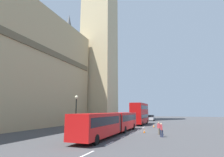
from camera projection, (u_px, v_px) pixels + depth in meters
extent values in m
plane|color=#424244|center=(136.00, 131.00, 28.39)|extent=(160.00, 160.00, 0.00)
cube|color=silver|center=(87.00, 154.00, 13.33)|extent=(2.20, 0.16, 0.01)
cube|color=silver|center=(109.00, 143.00, 17.58)|extent=(2.20, 0.16, 0.01)
cube|color=silver|center=(123.00, 137.00, 21.82)|extent=(2.20, 0.16, 0.01)
cube|color=silver|center=(132.00, 133.00, 26.07)|extent=(2.20, 0.16, 0.01)
cube|color=silver|center=(139.00, 130.00, 30.31)|extent=(2.20, 0.16, 0.01)
cube|color=silver|center=(144.00, 127.00, 34.55)|extent=(2.20, 0.16, 0.01)
cube|color=#C6B284|center=(100.00, 38.00, 57.67)|extent=(9.27, 9.27, 52.79)
cone|color=#474C51|center=(69.00, 24.00, 48.33)|extent=(2.40, 2.40, 5.29)
cube|color=red|center=(122.00, 120.00, 28.74)|extent=(8.76, 2.50, 2.50)
cube|color=black|center=(122.00, 118.00, 28.82)|extent=(8.06, 2.54, 0.90)
cube|color=red|center=(97.00, 125.00, 19.82)|extent=(8.76, 2.50, 2.50)
cube|color=black|center=(97.00, 121.00, 19.90)|extent=(8.06, 2.54, 0.90)
cylinder|color=#2D2D2D|center=(112.00, 122.00, 24.28)|extent=(2.38, 2.38, 2.25)
cylinder|color=black|center=(134.00, 127.00, 30.74)|extent=(1.00, 0.30, 1.00)
cylinder|color=black|center=(125.00, 130.00, 25.72)|extent=(1.00, 0.30, 1.00)
cylinder|color=black|center=(96.00, 140.00, 16.81)|extent=(1.00, 0.30, 1.00)
cube|color=#B20F0F|center=(140.00, 118.00, 41.42)|extent=(9.53, 2.50, 2.40)
cube|color=#1E232D|center=(140.00, 116.00, 41.48)|extent=(8.58, 2.54, 0.84)
cube|color=#B20F0F|center=(139.00, 108.00, 41.82)|extent=(9.34, 2.50, 2.10)
cube|color=#1E232D|center=(139.00, 107.00, 41.84)|extent=(8.58, 2.54, 0.84)
cylinder|color=black|center=(147.00, 122.00, 43.66)|extent=(1.00, 0.30, 1.00)
cylinder|color=black|center=(142.00, 124.00, 38.03)|extent=(1.00, 0.30, 1.00)
cube|color=#B7B7BC|center=(151.00, 118.00, 57.99)|extent=(4.40, 1.80, 0.90)
cube|color=black|center=(151.00, 116.00, 57.95)|extent=(2.46, 1.66, 0.70)
cylinder|color=black|center=(155.00, 120.00, 58.95)|extent=(0.64, 0.30, 0.64)
cylinder|color=black|center=(153.00, 120.00, 56.35)|extent=(0.64, 0.30, 0.64)
cube|color=black|center=(144.00, 133.00, 25.94)|extent=(0.36, 0.36, 0.03)
cone|color=orange|center=(144.00, 131.00, 25.99)|extent=(0.28, 0.28, 0.55)
cylinder|color=white|center=(144.00, 131.00, 25.99)|extent=(0.17, 0.17, 0.08)
cube|color=black|center=(154.00, 127.00, 34.73)|extent=(0.36, 0.36, 0.03)
cone|color=orange|center=(154.00, 126.00, 34.79)|extent=(0.28, 0.28, 0.55)
cylinder|color=white|center=(154.00, 126.00, 34.79)|extent=(0.17, 0.17, 0.08)
cylinder|color=black|center=(75.00, 134.00, 23.67)|extent=(0.32, 0.32, 0.30)
cylinder|color=black|center=(76.00, 117.00, 24.07)|extent=(0.16, 0.16, 4.80)
sphere|color=beige|center=(76.00, 97.00, 24.54)|extent=(0.44, 0.44, 0.44)
cylinder|color=#262D4C|center=(161.00, 134.00, 21.89)|extent=(0.16, 0.16, 0.86)
cylinder|color=#262D4C|center=(162.00, 134.00, 21.84)|extent=(0.16, 0.16, 0.86)
cube|color=#BF383F|center=(161.00, 127.00, 21.99)|extent=(0.42, 0.28, 0.60)
sphere|color=beige|center=(161.00, 124.00, 22.07)|extent=(0.22, 0.22, 0.22)
cylinder|color=#726651|center=(159.00, 132.00, 23.99)|extent=(0.16, 0.16, 0.86)
cylinder|color=#726651|center=(159.00, 131.00, 24.15)|extent=(0.16, 0.16, 0.86)
cube|color=#BF383F|center=(159.00, 126.00, 24.20)|extent=(0.35, 0.45, 0.60)
sphere|color=tan|center=(159.00, 123.00, 24.27)|extent=(0.22, 0.22, 0.22)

